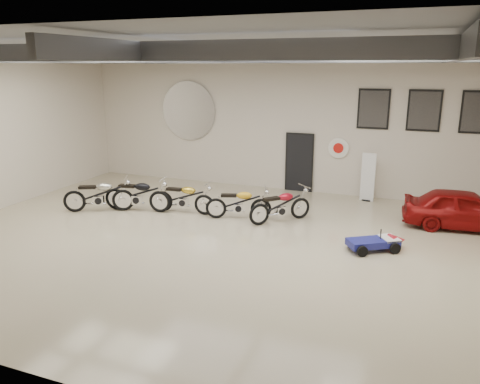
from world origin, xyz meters
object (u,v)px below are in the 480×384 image
at_px(motorcycle_silver, 98,194).
at_px(motorcycle_yellow, 238,202).
at_px(go_kart, 378,240).
at_px(vintage_car, 465,209).
at_px(banner_stand, 368,176).
at_px(motorcycle_gold, 183,197).
at_px(motorcycle_red, 280,205).
at_px(motorcycle_black, 137,194).

distance_m(motorcycle_silver, motorcycle_yellow, 4.52).
bearing_deg(motorcycle_yellow, go_kart, -33.93).
bearing_deg(motorcycle_yellow, vintage_car, -6.10).
xyz_separation_m(motorcycle_yellow, go_kart, (4.21, -1.09, -0.22)).
bearing_deg(banner_stand, motorcycle_gold, -137.95).
bearing_deg(motorcycle_silver, motorcycle_red, -15.48).
relative_size(motorcycle_black, go_kart, 1.38).
distance_m(motorcycle_black, motorcycle_red, 4.62).
distance_m(motorcycle_silver, motorcycle_gold, 2.72).
height_order(motorcycle_silver, motorcycle_yellow, motorcycle_silver).
bearing_deg(vintage_car, banner_stand, 52.25).
bearing_deg(motorcycle_silver, banner_stand, 2.65).
height_order(motorcycle_black, motorcycle_red, motorcycle_black).
height_order(banner_stand, motorcycle_yellow, banner_stand).
bearing_deg(vintage_car, go_kart, 136.31).
relative_size(motorcycle_black, motorcycle_gold, 1.07).
distance_m(banner_stand, motorcycle_silver, 8.97).
relative_size(motorcycle_yellow, motorcycle_red, 0.97).
distance_m(banner_stand, vintage_car, 3.50).
distance_m(motorcycle_black, motorcycle_gold, 1.52).
relative_size(banner_stand, motorcycle_yellow, 0.89).
relative_size(banner_stand, motorcycle_gold, 0.86).
distance_m(banner_stand, motorcycle_red, 3.91).
xyz_separation_m(go_kart, vintage_car, (2.12, 2.59, 0.29)).
distance_m(motorcycle_gold, motorcycle_red, 3.11).
height_order(motorcycle_silver, go_kart, motorcycle_silver).
relative_size(motorcycle_yellow, vintage_car, 0.58).
relative_size(motorcycle_silver, vintage_car, 0.65).
bearing_deg(banner_stand, go_kart, -71.80).
relative_size(motorcycle_black, vintage_car, 0.65).
bearing_deg(motorcycle_yellow, banner_stand, 25.58).
relative_size(motorcycle_red, vintage_car, 0.60).
xyz_separation_m(motorcycle_black, motorcycle_gold, (1.48, 0.34, -0.04)).
bearing_deg(motorcycle_red, motorcycle_silver, 143.83).
relative_size(banner_stand, motorcycle_silver, 0.80).
bearing_deg(motorcycle_gold, motorcycle_yellow, -1.26).
distance_m(motorcycle_gold, go_kart, 6.12).
bearing_deg(go_kart, motorcycle_black, 141.58).
xyz_separation_m(banner_stand, vintage_car, (2.91, -1.92, -0.30)).
xyz_separation_m(motorcycle_silver, motorcycle_black, (1.11, 0.50, -0.00)).
height_order(banner_stand, go_kart, banner_stand).
bearing_deg(vintage_car, motorcycle_gold, 96.69).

